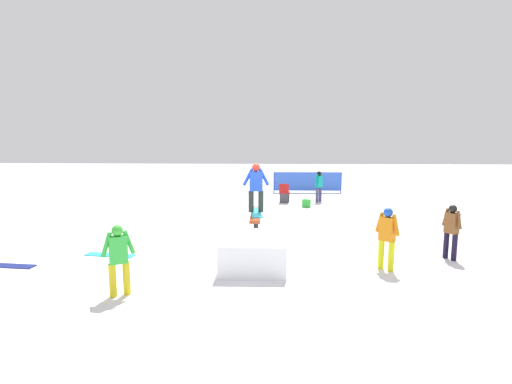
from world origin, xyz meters
The scene contains 13 objects.
ground_plane centered at (0.00, 0.00, 0.00)m, with size 60.00×60.00×0.00m, color white.
rail_feature centered at (0.00, 0.00, 0.74)m, with size 2.08×0.29×0.90m.
snow_kicker_ramp centered at (-1.98, -0.01, 0.36)m, with size 1.80×1.50×0.72m, color white.
main_rider_on_rail centered at (0.00, 0.00, 1.60)m, with size 1.43×0.76×1.40m.
bystander_brown centered at (-1.24, -4.90, 0.78)m, with size 0.54×0.32×1.39m.
bystander_orange centered at (-2.09, -3.07, 0.82)m, with size 0.51×0.48×1.46m.
bystander_teal centered at (7.12, -2.64, 0.80)m, with size 0.52×0.47×1.43m.
bystander_green centered at (-3.76, 2.52, 0.79)m, with size 0.37×0.60×1.40m.
loose_snowboard_navy centered at (-2.15, 5.81, 0.01)m, with size 1.28×0.28×0.02m, color navy.
loose_snowboard_cyan centered at (-1.23, 3.74, 0.01)m, with size 1.30×0.28×0.02m, color #2CBDD0.
folding_chair centered at (6.92, -1.06, 0.41)m, with size 0.51×0.51×0.88m.
backpack_on_snow centered at (5.78, -1.96, 0.17)m, with size 0.30×0.22×0.34m, color green.
safety_fence centered at (10.02, -2.39, 0.60)m, with size 0.08×3.62×1.10m.
Camera 1 is at (-11.06, -0.38, 3.13)m, focal length 28.00 mm.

